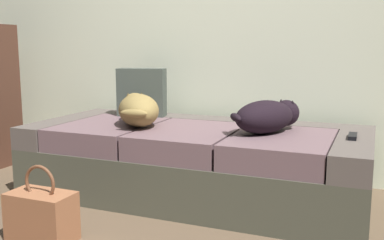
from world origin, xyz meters
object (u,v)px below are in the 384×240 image
(couch, at_px, (195,161))
(dog_dark, at_px, (268,116))
(throw_pillow, at_px, (142,92))
(handbag, at_px, (42,215))
(tv_remote, at_px, (353,136))
(dog_tan, at_px, (138,109))

(couch, height_order, dog_dark, dog_dark)
(dog_dark, xyz_separation_m, throw_pillow, (-0.98, 0.28, 0.07))
(couch, xyz_separation_m, handbag, (-0.43, -0.92, -0.09))
(handbag, bearing_deg, couch, 64.84)
(tv_remote, bearing_deg, dog_tan, -177.42)
(couch, relative_size, dog_dark, 3.94)
(handbag, bearing_deg, tv_remote, 34.00)
(dog_tan, relative_size, dog_dark, 1.02)
(tv_remote, xyz_separation_m, handbag, (-1.36, -0.92, -0.32))
(dog_tan, height_order, tv_remote, dog_tan)
(dog_tan, bearing_deg, handbag, -94.88)
(dog_dark, xyz_separation_m, tv_remote, (0.47, 0.01, -0.09))
(dog_tan, height_order, handbag, dog_tan)
(throw_pillow, bearing_deg, couch, -27.09)
(dog_tan, distance_m, dog_dark, 0.82)
(dog_dark, height_order, handbag, dog_dark)
(couch, xyz_separation_m, dog_dark, (0.46, -0.01, 0.32))
(couch, relative_size, dog_tan, 3.87)
(handbag, bearing_deg, throw_pillow, 94.26)
(couch, height_order, throw_pillow, throw_pillow)
(tv_remote, xyz_separation_m, throw_pillow, (-1.45, 0.27, 0.16))
(couch, distance_m, dog_dark, 0.56)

